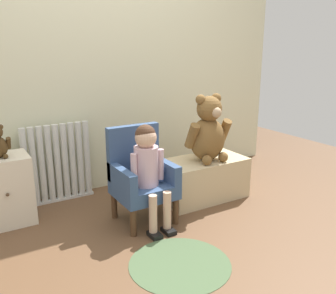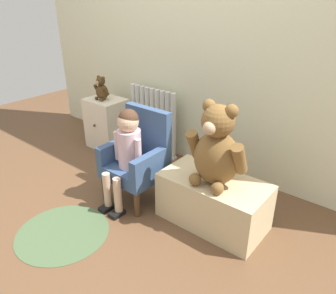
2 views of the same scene
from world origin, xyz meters
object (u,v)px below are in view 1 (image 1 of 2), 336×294
at_px(large_teddy_bear, 208,132).
at_px(floor_rug, 180,264).
at_px(low_bench, 203,179).
at_px(small_dresser, 4,190).
at_px(child_figure, 148,161).
at_px(radiator, 58,164).
at_px(child_armchair, 141,176).

distance_m(large_teddy_bear, floor_rug, 1.15).
distance_m(low_bench, floor_rug, 1.02).
distance_m(small_dresser, floor_rug, 1.37).
bearing_deg(low_bench, child_figure, -163.36).
distance_m(child_figure, low_bench, 0.71).
relative_size(large_teddy_bear, floor_rug, 0.89).
height_order(radiator, floor_rug, radiator).
relative_size(child_armchair, floor_rug, 1.13).
height_order(radiator, child_armchair, child_armchair).
height_order(child_armchair, low_bench, child_armchair).
xyz_separation_m(small_dresser, large_teddy_bear, (1.50, -0.40, 0.32)).
height_order(small_dresser, large_teddy_bear, large_teddy_bear).
distance_m(radiator, small_dresser, 0.49).
xyz_separation_m(child_figure, low_bench, (0.62, 0.18, -0.31)).
height_order(low_bench, large_teddy_bear, large_teddy_bear).
bearing_deg(child_figure, child_armchair, 90.00).
height_order(low_bench, floor_rug, low_bench).
bearing_deg(large_teddy_bear, radiator, 150.45).
bearing_deg(radiator, child_figure, -60.53).
height_order(child_figure, low_bench, child_figure).
xyz_separation_m(child_armchair, child_figure, (0.00, -0.11, 0.14)).
bearing_deg(large_teddy_bear, small_dresser, 164.97).
xyz_separation_m(radiator, child_figure, (0.43, -0.75, 0.16)).
height_order(child_armchair, large_teddy_bear, large_teddy_bear).
bearing_deg(floor_rug, low_bench, 46.11).
height_order(radiator, large_teddy_bear, large_teddy_bear).
bearing_deg(small_dresser, large_teddy_bear, -15.03).
xyz_separation_m(small_dresser, floor_rug, (0.78, -1.10, -0.25)).
height_order(large_teddy_bear, floor_rug, large_teddy_bear).
relative_size(low_bench, floor_rug, 1.17).
xyz_separation_m(small_dresser, child_armchair, (0.86, -0.44, 0.08)).
bearing_deg(radiator, low_bench, -28.64).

